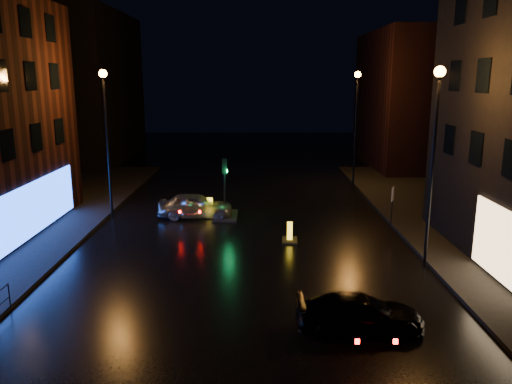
# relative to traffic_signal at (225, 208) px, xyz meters

# --- Properties ---
(ground) EXTENTS (120.00, 120.00, 0.00)m
(ground) POSITION_rel_traffic_signal_xyz_m (1.20, -14.00, -0.50)
(ground) COLOR black
(ground) RESTS_ON ground
(building_far_left) EXTENTS (8.00, 16.00, 14.00)m
(building_far_left) POSITION_rel_traffic_signal_xyz_m (-14.80, 21.00, 6.50)
(building_far_left) COLOR black
(building_far_left) RESTS_ON ground
(building_far_right) EXTENTS (8.00, 14.00, 12.00)m
(building_far_right) POSITION_rel_traffic_signal_xyz_m (16.20, 18.00, 5.50)
(building_far_right) COLOR black
(building_far_right) RESTS_ON ground
(street_lamp_lfar) EXTENTS (0.44, 0.44, 8.37)m
(street_lamp_lfar) POSITION_rel_traffic_signal_xyz_m (-6.60, -0.00, 5.06)
(street_lamp_lfar) COLOR black
(street_lamp_lfar) RESTS_ON ground
(street_lamp_rnear) EXTENTS (0.44, 0.44, 8.37)m
(street_lamp_rnear) POSITION_rel_traffic_signal_xyz_m (9.00, -8.00, 5.06)
(street_lamp_rnear) COLOR black
(street_lamp_rnear) RESTS_ON ground
(street_lamp_rfar) EXTENTS (0.44, 0.44, 8.37)m
(street_lamp_rfar) POSITION_rel_traffic_signal_xyz_m (9.00, 8.00, 5.06)
(street_lamp_rfar) COLOR black
(street_lamp_rfar) RESTS_ON ground
(traffic_signal) EXTENTS (1.40, 2.40, 3.45)m
(traffic_signal) POSITION_rel_traffic_signal_xyz_m (0.00, 0.00, 0.00)
(traffic_signal) COLOR black
(traffic_signal) RESTS_ON ground
(silver_hatchback) EXTENTS (4.26, 1.78, 1.44)m
(silver_hatchback) POSITION_rel_traffic_signal_xyz_m (-1.71, -0.16, 0.22)
(silver_hatchback) COLOR #B9BDC2
(silver_hatchback) RESTS_ON ground
(dark_sedan) EXTENTS (4.10, 1.75, 1.18)m
(dark_sedan) POSITION_rel_traffic_signal_xyz_m (5.08, -13.49, 0.09)
(dark_sedan) COLOR black
(dark_sedan) RESTS_ON ground
(bollard_near) EXTENTS (0.82, 1.17, 0.99)m
(bollard_near) POSITION_rel_traffic_signal_xyz_m (3.46, -4.51, -0.29)
(bollard_near) COLOR black
(bollard_near) RESTS_ON ground
(bollard_far) EXTENTS (1.13, 1.41, 1.08)m
(bollard_far) POSITION_rel_traffic_signal_xyz_m (-0.91, 0.18, -0.27)
(bollard_far) COLOR black
(bollard_far) RESTS_ON ground
(road_sign_right) EXTENTS (0.27, 0.51, 2.24)m
(road_sign_right) POSITION_rel_traffic_signal_xyz_m (9.10, -2.20, 1.18)
(road_sign_right) COLOR black
(road_sign_right) RESTS_ON ground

